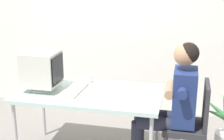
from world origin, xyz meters
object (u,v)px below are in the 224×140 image
Objects in this scene: office_chair at (192,121)px; crt_monitor at (42,69)px; person_seated at (172,100)px; keyboard at (73,90)px; desk_mug at (89,79)px; desk at (89,96)px.

crt_monitor is at bearing -177.56° from office_chair.
office_chair is 0.70× the size of person_seated.
keyboard is 0.51× the size of office_chair.
person_seated is at bearing -14.82° from desk_mug.
desk is 16.80× the size of desk_mug.
crt_monitor is 0.31× the size of person_seated.
desk_mug is at bearing 74.67° from keyboard.
desk is 1.63× the size of office_chair.
keyboard is (-0.17, -0.02, 0.06)m from desk.
desk_mug is (-1.13, 0.25, 0.27)m from office_chair.
crt_monitor reaches higher than desk_mug.
desk_mug is (0.41, 0.31, -0.18)m from crt_monitor.
office_chair reaches higher than desk.
desk is 0.56m from crt_monitor.
office_chair is at bearing 2.14° from keyboard.
keyboard is at bearing 3.54° from crt_monitor.
office_chair is (1.21, 0.04, -0.25)m from keyboard.
person_seated reaches higher than keyboard.
keyboard reaches higher than desk.
desk_mug reaches higher than desk.
office_chair reaches higher than keyboard.
person_seated is at bearing 2.00° from desk.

